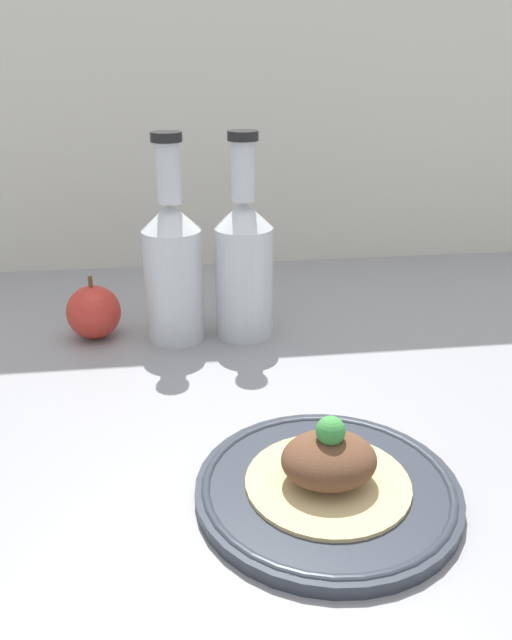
{
  "coord_description": "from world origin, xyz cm",
  "views": [
    {
      "loc": [
        -13.06,
        -61.96,
        36.59
      ],
      "look_at": [
        -4.72,
        0.72,
        9.79
      ],
      "focal_mm": 35.0,
      "sensor_mm": 36.0,
      "label": 1
    }
  ],
  "objects_px": {
    "plate": "(327,488)",
    "cider_bottle_left": "(173,265)",
    "plated_food": "(329,464)",
    "apple": "(94,312)",
    "cider_bottle_right": "(244,263)"
  },
  "relations": [
    {
      "from": "plated_food",
      "to": "cider_bottle_right",
      "type": "relative_size",
      "value": 0.53
    },
    {
      "from": "cider_bottle_left",
      "to": "cider_bottle_right",
      "type": "distance_m",
      "value": 0.1
    },
    {
      "from": "plated_food",
      "to": "plate",
      "type": "bearing_deg",
      "value": 0.0
    },
    {
      "from": "plate",
      "to": "cider_bottle_left",
      "type": "relative_size",
      "value": 0.85
    },
    {
      "from": "plate",
      "to": "plated_food",
      "type": "xyz_separation_m",
      "value": [
        0.0,
        0.0,
        0.03
      ]
    },
    {
      "from": "cider_bottle_right",
      "to": "apple",
      "type": "height_order",
      "value": "cider_bottle_right"
    },
    {
      "from": "plate",
      "to": "cider_bottle_right",
      "type": "bearing_deg",
      "value": 95.14
    },
    {
      "from": "plate",
      "to": "plated_food",
      "type": "distance_m",
      "value": 0.03
    },
    {
      "from": "plate",
      "to": "plated_food",
      "type": "bearing_deg",
      "value": 0.0
    },
    {
      "from": "plated_food",
      "to": "cider_bottle_left",
      "type": "distance_m",
      "value": 0.39
    },
    {
      "from": "plated_food",
      "to": "cider_bottle_left",
      "type": "relative_size",
      "value": 0.53
    },
    {
      "from": "plated_food",
      "to": "apple",
      "type": "height_order",
      "value": "apple"
    },
    {
      "from": "cider_bottle_right",
      "to": "plate",
      "type": "bearing_deg",
      "value": -84.86
    },
    {
      "from": "apple",
      "to": "cider_bottle_right",
      "type": "bearing_deg",
      "value": -4.4
    },
    {
      "from": "cider_bottle_left",
      "to": "apple",
      "type": "bearing_deg",
      "value": 171.91
    }
  ]
}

